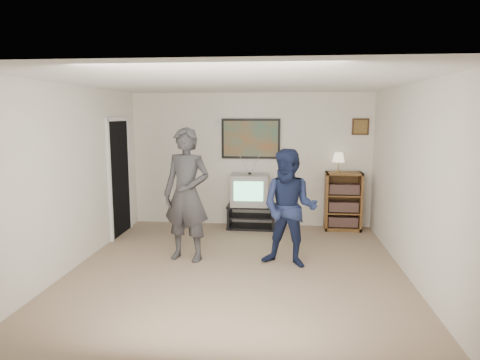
% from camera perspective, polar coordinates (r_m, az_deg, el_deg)
% --- Properties ---
extents(room_shell, '(4.51, 5.00, 2.51)m').
position_cam_1_polar(room_shell, '(5.96, -0.11, 0.51)').
color(room_shell, '#7E6350').
rests_on(room_shell, ground).
extents(media_stand, '(0.89, 0.50, 0.44)m').
position_cam_1_polar(media_stand, '(7.99, 1.54, -4.86)').
color(media_stand, black).
rests_on(media_stand, room_shell).
extents(crt_television, '(0.69, 0.59, 0.57)m').
position_cam_1_polar(crt_television, '(7.89, 1.29, -1.28)').
color(crt_television, '#969691').
rests_on(crt_television, media_stand).
extents(bookshelf, '(0.65, 0.37, 1.07)m').
position_cam_1_polar(bookshelf, '(8.03, 13.57, -2.76)').
color(bookshelf, '#543B19').
rests_on(bookshelf, room_shell).
extents(table_lamp, '(0.22, 0.22, 0.36)m').
position_cam_1_polar(table_lamp, '(7.95, 13.00, 2.33)').
color(table_lamp, '#FFEAC1').
rests_on(table_lamp, bookshelf).
extents(person_tall, '(0.79, 0.61, 1.92)m').
position_cam_1_polar(person_tall, '(6.19, -7.13, -1.95)').
color(person_tall, '#313133').
rests_on(person_tall, room_shell).
extents(person_short, '(0.94, 0.81, 1.64)m').
position_cam_1_polar(person_short, '(5.94, 6.61, -3.78)').
color(person_short, '#182143').
rests_on(person_short, room_shell).
extents(controller_left, '(0.06, 0.12, 0.03)m').
position_cam_1_polar(controller_left, '(6.39, -6.96, 0.69)').
color(controller_left, white).
rests_on(controller_left, person_tall).
extents(controller_right, '(0.08, 0.13, 0.04)m').
position_cam_1_polar(controller_right, '(6.16, 6.53, -2.10)').
color(controller_right, white).
rests_on(controller_right, person_short).
extents(poster, '(1.10, 0.03, 0.75)m').
position_cam_1_polar(poster, '(8.03, 1.44, 5.52)').
color(poster, black).
rests_on(poster, room_shell).
extents(air_vent, '(0.28, 0.02, 0.14)m').
position_cam_1_polar(air_vent, '(8.08, -2.47, 7.67)').
color(air_vent, white).
rests_on(air_vent, room_shell).
extents(small_picture, '(0.30, 0.03, 0.30)m').
position_cam_1_polar(small_picture, '(8.12, 15.77, 6.86)').
color(small_picture, black).
rests_on(small_picture, room_shell).
extents(doorway, '(0.03, 0.85, 2.00)m').
position_cam_1_polar(doorway, '(7.74, -15.82, 0.23)').
color(doorway, black).
rests_on(doorway, room_shell).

